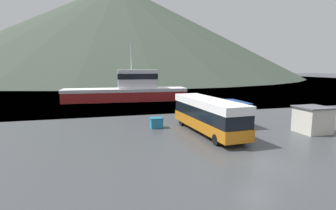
# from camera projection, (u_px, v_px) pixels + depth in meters

# --- Properties ---
(ground_plane) EXTENTS (400.00, 400.00, 0.00)m
(ground_plane) POSITION_uv_depth(u_px,v_px,m) (256.00, 164.00, 16.81)
(ground_plane) COLOR #383A3D
(water_surface) EXTENTS (240.00, 240.00, 0.00)m
(water_surface) POSITION_uv_depth(u_px,v_px,m) (112.00, 78.00, 149.19)
(water_surface) COLOR #475B6B
(water_surface) RESTS_ON ground
(hill_backdrop) EXTENTS (228.19, 228.19, 60.16)m
(hill_backdrop) POSITION_uv_depth(u_px,v_px,m) (118.00, 31.00, 175.31)
(hill_backdrop) COLOR #333D33
(hill_backdrop) RESTS_ON ground
(tour_bus) EXTENTS (3.12, 10.84, 3.23)m
(tour_bus) POSITION_uv_depth(u_px,v_px,m) (208.00, 114.00, 24.45)
(tour_bus) COLOR #B26614
(tour_bus) RESTS_ON ground
(delivery_van) EXTENTS (2.10, 5.75, 2.61)m
(delivery_van) POSITION_uv_depth(u_px,v_px,m) (230.00, 112.00, 27.99)
(delivery_van) COLOR navy
(delivery_van) RESTS_ON ground
(fishing_boat) EXTENTS (22.29, 6.01, 10.66)m
(fishing_boat) POSITION_uv_depth(u_px,v_px,m) (129.00, 90.00, 47.68)
(fishing_boat) COLOR maroon
(fishing_boat) RESTS_ON water_surface
(storage_bin) EXTENTS (1.32, 1.01, 1.06)m
(storage_bin) POSITION_uv_depth(u_px,v_px,m) (156.00, 123.00, 26.63)
(storage_bin) COLOR teal
(storage_bin) RESTS_ON ground
(dock_kiosk) EXTENTS (2.83, 2.77, 2.50)m
(dock_kiosk) POSITION_uv_depth(u_px,v_px,m) (312.00, 120.00, 24.64)
(dock_kiosk) COLOR beige
(dock_kiosk) RESTS_ON ground
(small_boat) EXTENTS (5.22, 5.42, 1.05)m
(small_boat) POSITION_uv_depth(u_px,v_px,m) (118.00, 93.00, 56.53)
(small_boat) COLOR black
(small_boat) RESTS_ON water_surface
(mooring_bollard) EXTENTS (0.40, 0.40, 0.73)m
(mooring_bollard) POSITION_uv_depth(u_px,v_px,m) (234.00, 109.00, 36.24)
(mooring_bollard) COLOR #B29919
(mooring_bollard) RESTS_ON ground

